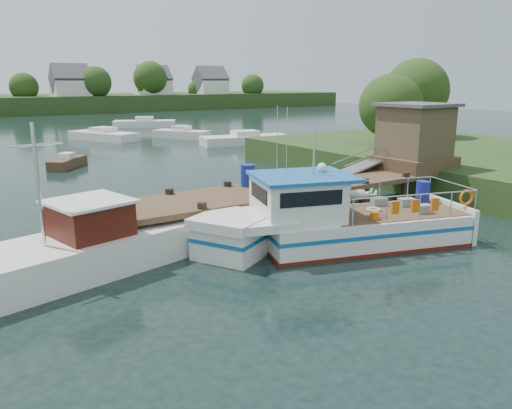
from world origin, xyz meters
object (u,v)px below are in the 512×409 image
work_boat (62,254)px  moored_b (182,134)px  moored_rowboat (67,162)px  moored_far (145,123)px  lobster_boat (330,222)px  dock (377,155)px  moored_d (103,135)px  moored_c (245,139)px

work_boat → moored_b: size_ratio=1.48×
moored_rowboat → moored_far: moored_far is taller
lobster_boat → dock: bearing=48.0°
lobster_boat → moored_far: bearing=93.1°
work_boat → moored_b: bearing=46.5°
moored_rowboat → moored_d: 15.63m
moored_b → work_boat: bearing=-98.9°
lobster_boat → moored_c: (12.61, 25.24, -0.41)m
lobster_boat → moored_c: lobster_boat is taller
moored_b → moored_d: bearing=179.9°
moored_far → moored_b: moored_far is taller
work_boat → moored_far: 48.63m
work_boat → moored_far: bearing=53.2°
moored_c → moored_d: moored_d is taller
lobster_boat → moored_d: lobster_boat is taller
dock → moored_d: 32.16m
dock → moored_c: dock is taller
lobster_boat → moored_far: lobster_boat is taller
moored_rowboat → lobster_boat: bearing=-99.6°
dock → moored_rowboat: dock is taller
moored_b → moored_d: size_ratio=0.75×
moored_b → moored_c: size_ratio=0.71×
work_boat → moored_rowboat: 19.79m
lobster_boat → moored_b: bearing=90.1°
work_boat → moored_d: work_boat is taller
dock → moored_far: dock is taller
dock → moored_c: size_ratio=2.05×
moored_d → dock: bearing=-80.0°
dock → moored_b: bearing=81.8°
moored_d → moored_c: bearing=-42.1°
moored_c → moored_d: 13.92m
work_boat → moored_far: work_boat is taller
work_boat → moored_rowboat: bearing=63.5°
moored_d → lobster_boat: bearing=-89.8°
moored_rowboat → moored_c: bearing=-5.4°
moored_far → moored_c: moored_far is taller
dock → work_boat: dock is taller
moored_rowboat → moored_far: bearing=40.1°
dock → moored_d: dock is taller
moored_b → lobster_boat: bearing=-85.1°
work_boat → moored_d: 35.24m
lobster_boat → moored_c: bearing=80.6°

